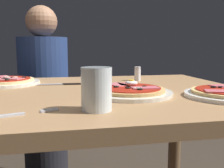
% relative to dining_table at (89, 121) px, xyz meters
% --- Properties ---
extents(dining_table, '(1.19, 0.89, 0.76)m').
position_rel_dining_table_xyz_m(dining_table, '(0.00, 0.00, 0.00)').
color(dining_table, '#9E754C').
rests_on(dining_table, ground).
extents(pizza_foreground, '(0.28, 0.28, 0.05)m').
position_rel_dining_table_xyz_m(pizza_foreground, '(0.13, -0.11, 0.13)').
color(pizza_foreground, silver).
rests_on(pizza_foreground, dining_table).
extents(pizza_across_left, '(0.29, 0.29, 0.03)m').
position_rel_dining_table_xyz_m(pizza_across_left, '(-0.34, 0.23, 0.13)').
color(pizza_across_left, silver).
rests_on(pizza_across_left, dining_table).
extents(water_glass_far, '(0.08, 0.08, 0.11)m').
position_rel_dining_table_xyz_m(water_glass_far, '(-0.01, -0.30, 0.16)').
color(water_glass_far, silver).
rests_on(water_glass_far, dining_table).
extents(fork, '(0.15, 0.07, 0.00)m').
position_rel_dining_table_xyz_m(fork, '(-0.19, -0.31, 0.12)').
color(fork, silver).
rests_on(fork, dining_table).
extents(knife, '(0.20, 0.04, 0.01)m').
position_rel_dining_table_xyz_m(knife, '(-0.09, 0.17, 0.12)').
color(knife, silver).
rests_on(knife, dining_table).
extents(salt_shaker, '(0.03, 0.03, 0.07)m').
position_rel_dining_table_xyz_m(salt_shaker, '(0.26, 0.24, 0.15)').
color(salt_shaker, white).
rests_on(salt_shaker, dining_table).
extents(diner_person, '(0.32, 0.32, 1.18)m').
position_rel_dining_table_xyz_m(diner_person, '(-0.21, 0.80, -0.08)').
color(diner_person, black).
rests_on(diner_person, ground).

